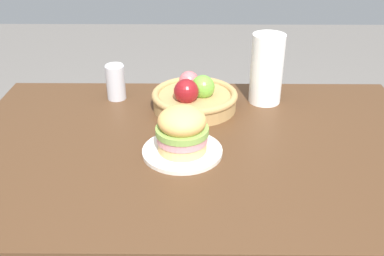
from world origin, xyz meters
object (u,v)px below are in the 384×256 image
sandwich (182,130)px  soda_can (116,82)px  paper_towel_roll (267,69)px  fruit_basket (194,97)px  plate (182,151)px

sandwich → soda_can: 0.44m
sandwich → soda_can: (-0.24, 0.37, -0.01)m
paper_towel_roll → sandwich: bearing=-128.5°
soda_can → paper_towel_roll: (0.52, -0.02, 0.06)m
sandwich → paper_towel_roll: (0.28, 0.35, 0.04)m
sandwich → paper_towel_roll: 0.45m
sandwich → paper_towel_roll: bearing=51.5°
soda_can → fruit_basket: 0.29m
fruit_basket → paper_towel_roll: bearing=13.5°
fruit_basket → plate: bearing=-96.4°
plate → soda_can: size_ratio=1.81×
soda_can → paper_towel_roll: 0.53m
plate → paper_towel_roll: size_ratio=0.95×
fruit_basket → sandwich: bearing=-96.4°
soda_can → plate: bearing=-56.5°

